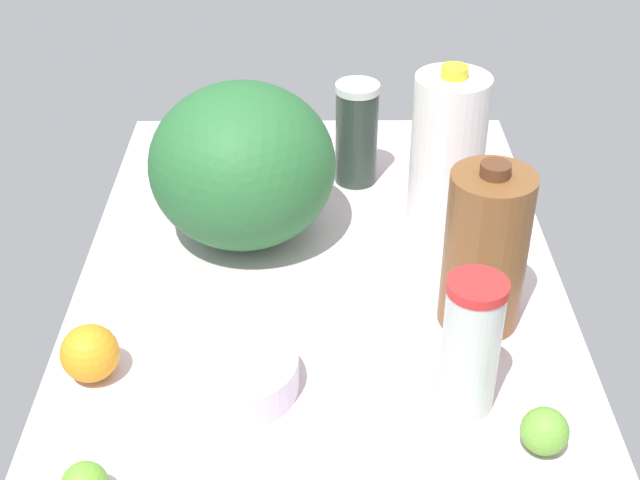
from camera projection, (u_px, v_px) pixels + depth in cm
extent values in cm
cube|color=silver|center=(320.00, 302.00, 137.95)|extent=(120.00, 76.00, 3.00)
cylinder|color=#29382F|center=(356.00, 137.00, 161.37)|extent=(7.65, 7.65, 17.84)
cylinder|color=silver|center=(358.00, 88.00, 156.01)|extent=(7.88, 7.88, 1.40)
cylinder|color=white|center=(447.00, 154.00, 146.02)|extent=(12.21, 12.21, 27.23)
cylinder|color=yellow|center=(455.00, 72.00, 137.94)|extent=(4.27, 4.27, 1.80)
cylinder|color=silver|center=(470.00, 349.00, 112.44)|extent=(7.41, 7.41, 18.29)
cylinder|color=red|center=(478.00, 287.00, 106.96)|extent=(7.63, 7.63, 1.40)
cylinder|color=silver|center=(236.00, 373.00, 118.41)|extent=(16.71, 16.71, 5.13)
ellipsoid|color=#296934|center=(242.00, 165.00, 143.57)|extent=(30.24, 30.24, 26.68)
cylinder|color=brown|center=(485.00, 251.00, 125.43)|extent=(11.86, 11.86, 24.30)
cylinder|color=#59331E|center=(496.00, 170.00, 118.17)|extent=(4.15, 4.15, 1.80)
sphere|color=yellow|center=(257.00, 119.00, 179.89)|extent=(6.89, 6.89, 6.89)
sphere|color=yellow|center=(456.00, 118.00, 179.73)|extent=(7.27, 7.27, 7.27)
sphere|color=#68A838|center=(545.00, 431.00, 109.12)|extent=(6.00, 6.00, 6.00)
sphere|color=orange|center=(90.00, 353.00, 119.65)|extent=(7.94, 7.94, 7.94)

